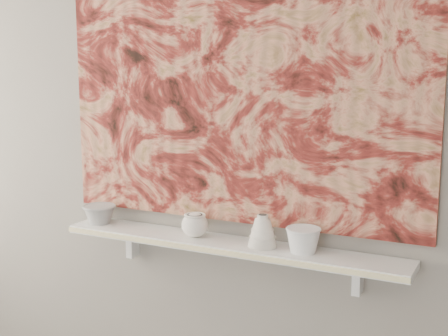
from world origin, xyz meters
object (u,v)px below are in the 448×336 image
Objects in this scene: painting at (238,81)px; bowl_grey at (99,214)px; shelf at (228,245)px; cup_cream at (195,225)px; bowl_white at (303,240)px; bell_vessel at (262,230)px.

painting is 10.55× the size of bowl_grey.
painting reaches higher than shelf.
bowl_white is at bearing 0.00° from cup_cream.
bowl_grey reaches higher than shelf.
bowl_grey is (-0.61, -0.08, -0.57)m from painting.
painting is at bearing 28.71° from cup_cream.
painting is at bearing 7.50° from bowl_grey.
bowl_grey is 0.75m from bell_vessel.
painting reaches higher than bell_vessel.
bowl_white reaches higher than shelf.
bowl_white is (0.30, 0.00, 0.06)m from shelf.
shelf is 0.16m from cup_cream.
bowl_grey is 0.46m from cup_cream.
bell_vessel reaches higher than cup_cream.
bowl_white reaches higher than bowl_grey.
bowl_grey is at bearing 180.00° from shelf.
shelf is at bearing 0.00° from bowl_grey.
shelf is 0.93× the size of painting.
cup_cream is at bearing 180.00° from shelf.
bell_vessel is at bearing 180.00° from bowl_white.
painting is 0.64m from bowl_white.
bell_vessel is (0.29, 0.00, 0.01)m from cup_cream.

